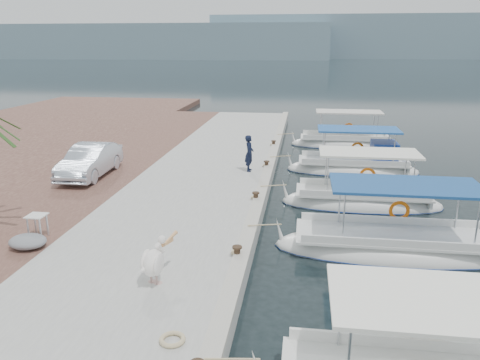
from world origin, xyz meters
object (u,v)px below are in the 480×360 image
(fishing_caique_c, at_px, (361,203))
(fishing_caique_d, at_px, (355,168))
(parked_car, at_px, (90,161))
(fishing_caique_e, at_px, (344,144))
(pelican, at_px, (154,261))
(fishing_caique_b, at_px, (393,249))
(fisherman, at_px, (249,153))

(fishing_caique_c, height_order, fishing_caique_d, same)
(fishing_caique_c, relative_size, parked_car, 1.47)
(fishing_caique_e, relative_size, parked_car, 1.56)
(fishing_caique_c, distance_m, fishing_caique_e, 11.48)
(fishing_caique_c, bearing_deg, pelican, -126.38)
(pelican, bearing_deg, fishing_caique_b, 30.07)
(fishing_caique_c, xyz_separation_m, parked_car, (-11.89, 1.02, 1.09))
(fishing_caique_b, relative_size, fishing_caique_c, 1.16)
(fisherman, height_order, parked_car, fisherman)
(fishing_caique_e, xyz_separation_m, parked_car, (-12.07, -10.46, 1.09))
(fishing_caique_e, bearing_deg, fisherman, -120.47)
(pelican, bearing_deg, fishing_caique_e, 72.56)
(fishing_caique_b, xyz_separation_m, parked_car, (-12.40, 5.37, 1.09))
(fishing_caique_c, relative_size, fishing_caique_e, 0.95)
(fishing_caique_d, height_order, pelican, fishing_caique_d)
(pelican, distance_m, parked_car, 10.88)
(fishing_caique_c, bearing_deg, fisherman, 149.61)
(fishing_caique_b, relative_size, fisherman, 4.34)
(fisherman, xyz_separation_m, parked_car, (-7.01, -1.85, -0.14))
(fishing_caique_b, xyz_separation_m, fisherman, (-5.40, 7.22, 1.23))
(parked_car, bearing_deg, fisherman, 13.55)
(parked_car, bearing_deg, fishing_caique_c, -6.12)
(fishing_caique_e, bearing_deg, fishing_caique_d, -89.58)
(fishing_caique_e, bearing_deg, parked_car, -139.08)
(fishing_caique_b, bearing_deg, fisherman, 126.78)
(fishing_caique_c, bearing_deg, fishing_caique_b, -83.31)
(fishing_caique_b, height_order, fishing_caique_c, same)
(fishing_caique_c, height_order, pelican, fishing_caique_c)
(fishing_caique_b, distance_m, parked_car, 13.56)
(fishing_caique_c, relative_size, fisherman, 3.74)
(pelican, xyz_separation_m, fisherman, (1.09, 10.98, 0.27))
(pelican, bearing_deg, fishing_caique_d, 65.06)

